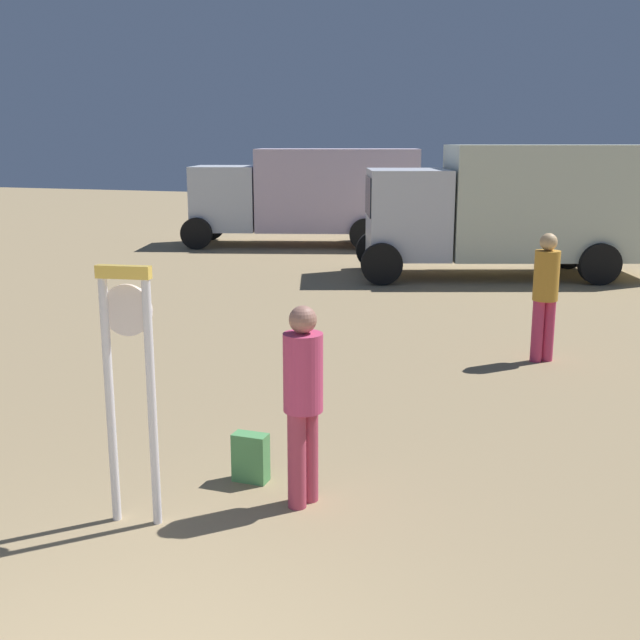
{
  "coord_description": "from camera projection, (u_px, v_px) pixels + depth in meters",
  "views": [
    {
      "loc": [
        2.18,
        -2.83,
        3.03
      ],
      "look_at": [
        -0.47,
        4.69,
        1.2
      ],
      "focal_mm": 43.8,
      "sensor_mm": 36.0,
      "label": 1
    }
  ],
  "objects": [
    {
      "name": "standing_clock",
      "position": [
        129.0,
        368.0,
        6.1
      ],
      "size": [
        0.44,
        0.15,
        2.11
      ],
      "color": "white",
      "rests_on": "ground_plane"
    },
    {
      "name": "person_near_clock",
      "position": [
        303.0,
        396.0,
        6.48
      ],
      "size": [
        0.33,
        0.33,
        1.73
      ],
      "color": "#B23C54",
      "rests_on": "ground_plane"
    },
    {
      "name": "backpack",
      "position": [
        251.0,
        458.0,
        7.09
      ],
      "size": [
        0.32,
        0.2,
        0.45
      ],
      "color": "#509855",
      "rests_on": "ground_plane"
    },
    {
      "name": "person_distant",
      "position": [
        545.0,
        291.0,
        10.8
      ],
      "size": [
        0.35,
        0.35,
        1.81
      ],
      "color": "#C8355E",
      "rests_on": "ground_plane"
    },
    {
      "name": "box_truck_near",
      "position": [
        518.0,
        206.0,
        17.59
      ],
      "size": [
        7.02,
        4.4,
        2.95
      ],
      "color": "silver",
      "rests_on": "ground_plane"
    },
    {
      "name": "box_truck_far",
      "position": [
        311.0,
        193.0,
        22.99
      ],
      "size": [
        7.17,
        4.16,
        2.81
      ],
      "color": "silver",
      "rests_on": "ground_plane"
    }
  ]
}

